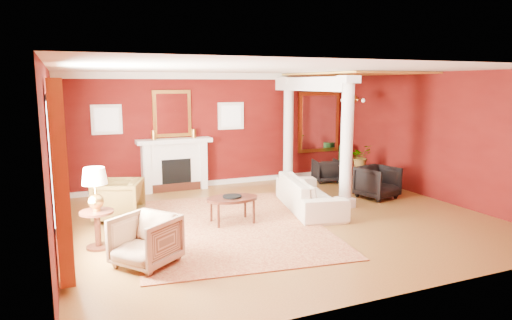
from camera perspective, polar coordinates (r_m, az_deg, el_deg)
name	(u,v)px	position (r m, az deg, el deg)	size (l,w,h in m)	color
ground	(280,219)	(9.03, 3.05, -7.43)	(8.00, 8.00, 0.00)	brown
room_shell	(281,117)	(8.66, 3.17, 5.45)	(8.04, 7.04, 2.92)	#5D110C
fireplace	(175,164)	(11.52, -10.11, -0.55)	(1.85, 0.42, 1.29)	white
overmantel_mirror	(172,114)	(11.50, -10.45, 5.73)	(0.95, 0.07, 1.15)	gold
flank_window_left	(107,120)	(11.28, -18.17, 4.83)	(0.70, 0.07, 0.70)	white
flank_window_right	(231,116)	(11.96, -3.16, 5.53)	(0.70, 0.07, 0.70)	white
left_window	(60,167)	(7.25, -23.33, -0.86)	(0.21, 2.55, 2.60)	white
column_front	(347,141)	(9.83, 11.28, 2.31)	(0.36, 0.36, 2.80)	white
column_back	(288,130)	(12.14, 4.07, 3.81)	(0.36, 0.36, 2.80)	white
header_beam	(310,84)	(11.12, 6.77, 9.41)	(0.30, 3.20, 0.32)	white
amber_ceiling	(354,74)	(11.61, 12.19, 10.50)	(2.30, 3.40, 0.04)	gold
dining_mirror	(319,122)	(13.11, 7.86, 4.71)	(1.30, 0.07, 1.70)	gold
chandelier	(354,99)	(11.68, 12.14, 7.44)	(0.60, 0.62, 0.75)	#BF903C
crown_trim	(221,76)	(11.84, -4.35, 10.42)	(8.00, 0.08, 0.16)	white
base_trim	(223,182)	(12.12, -4.19, -2.75)	(8.00, 0.08, 0.12)	white
rug	(229,226)	(8.63, -3.41, -8.19)	(3.35, 4.46, 0.02)	maroon
sofa	(310,188)	(9.67, 6.72, -3.56)	(2.32, 0.68, 0.91)	beige
armchair_leopard	(118,198)	(9.26, -16.85, -4.58)	(0.85, 0.80, 0.88)	black
armchair_stripe	(145,238)	(6.91, -13.65, -9.49)	(0.80, 0.75, 0.82)	tan
coffee_table	(232,200)	(8.68, -2.99, -4.98)	(1.00, 1.00, 0.51)	#32190E
coffee_book	(232,193)	(8.59, -3.05, -4.10)	(0.15, 0.02, 0.21)	#32190E
side_table	(96,196)	(7.70, -19.40, -4.24)	(0.53, 0.53, 1.33)	#32190E
dining_table	(360,173)	(11.88, 12.85, -1.54)	(1.43, 0.50, 0.80)	#32190E
dining_chair_near	(378,181)	(10.94, 14.96, -2.52)	(0.80, 0.75, 0.82)	black
dining_chair_far	(326,170)	(12.47, 8.77, -1.19)	(0.65, 0.61, 0.67)	black
green_urn	(344,165)	(13.20, 10.99, -0.57)	(0.38, 0.38, 0.91)	#143F19
potted_plant	(361,148)	(11.84, 12.97, 1.53)	(0.54, 0.60, 0.47)	#26591E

